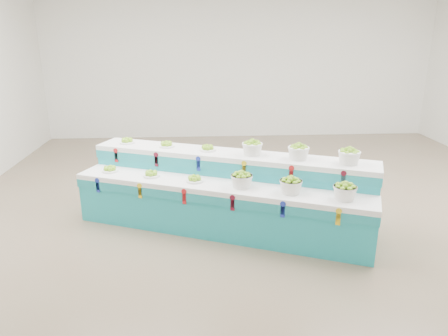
# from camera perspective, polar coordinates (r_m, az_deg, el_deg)

# --- Properties ---
(ground) EXTENTS (10.00, 10.00, 0.00)m
(ground) POSITION_cam_1_polar(r_m,az_deg,el_deg) (6.50, 6.72, -5.94)
(ground) COLOR #745E4A
(ground) RESTS_ON ground
(back_wall) EXTENTS (10.00, 0.00, 10.00)m
(back_wall) POSITION_cam_1_polar(r_m,az_deg,el_deg) (10.91, 2.34, 14.73)
(back_wall) COLOR silver
(back_wall) RESTS_ON ground
(display_stand) EXTENTS (4.22, 2.55, 1.02)m
(display_stand) POSITION_cam_1_polar(r_m,az_deg,el_deg) (5.80, -0.00, -3.38)
(display_stand) COLOR teal
(display_stand) RESTS_ON ground
(plate_lower_left) EXTENTS (0.31, 0.31, 0.09)m
(plate_lower_left) POSITION_cam_1_polar(r_m,az_deg,el_deg) (6.21, -15.51, -0.07)
(plate_lower_left) COLOR white
(plate_lower_left) RESTS_ON display_stand
(plate_lower_mid) EXTENTS (0.31, 0.31, 0.09)m
(plate_lower_mid) POSITION_cam_1_polar(r_m,az_deg,el_deg) (5.87, -10.04, -0.73)
(plate_lower_mid) COLOR white
(plate_lower_mid) RESTS_ON display_stand
(plate_lower_right) EXTENTS (0.31, 0.31, 0.09)m
(plate_lower_right) POSITION_cam_1_polar(r_m,az_deg,el_deg) (5.60, -4.10, -1.43)
(plate_lower_right) COLOR white
(plate_lower_right) RESTS_ON display_stand
(basket_lower_left) EXTENTS (0.37, 0.37, 0.21)m
(basket_lower_left) POSITION_cam_1_polar(r_m,az_deg,el_deg) (5.37, 2.46, -1.60)
(basket_lower_left) COLOR silver
(basket_lower_left) RESTS_ON display_stand
(basket_lower_mid) EXTENTS (0.37, 0.37, 0.21)m
(basket_lower_mid) POSITION_cam_1_polar(r_m,az_deg,el_deg) (5.24, 9.22, -2.34)
(basket_lower_mid) COLOR silver
(basket_lower_mid) RESTS_ON display_stand
(basket_lower_right) EXTENTS (0.37, 0.37, 0.21)m
(basket_lower_right) POSITION_cam_1_polar(r_m,az_deg,el_deg) (5.19, 16.38, -3.08)
(basket_lower_right) COLOR silver
(basket_lower_right) RESTS_ON display_stand
(plate_upper_left) EXTENTS (0.31, 0.31, 0.09)m
(plate_upper_left) POSITION_cam_1_polar(r_m,az_deg,el_deg) (6.54, -13.27, 3.75)
(plate_upper_left) COLOR white
(plate_upper_left) RESTS_ON display_stand
(plate_upper_mid) EXTENTS (0.31, 0.31, 0.09)m
(plate_upper_mid) POSITION_cam_1_polar(r_m,az_deg,el_deg) (6.22, -7.96, 3.33)
(plate_upper_mid) COLOR white
(plate_upper_mid) RESTS_ON display_stand
(plate_upper_right) EXTENTS (0.31, 0.31, 0.09)m
(plate_upper_right) POSITION_cam_1_polar(r_m,az_deg,el_deg) (5.96, -2.28, 2.84)
(plate_upper_right) COLOR white
(plate_upper_right) RESTS_ON display_stand
(basket_upper_left) EXTENTS (0.37, 0.37, 0.21)m
(basket_upper_left) POSITION_cam_1_polar(r_m,az_deg,el_deg) (5.75, 3.93, 2.84)
(basket_upper_left) COLOR silver
(basket_upper_left) RESTS_ON display_stand
(basket_upper_mid) EXTENTS (0.37, 0.37, 0.21)m
(basket_upper_mid) POSITION_cam_1_polar(r_m,az_deg,el_deg) (5.63, 10.26, 2.26)
(basket_upper_mid) COLOR silver
(basket_upper_mid) RESTS_ON display_stand
(basket_upper_right) EXTENTS (0.37, 0.37, 0.21)m
(basket_upper_right) POSITION_cam_1_polar(r_m,az_deg,el_deg) (5.58, 16.92, 1.61)
(basket_upper_right) COLOR silver
(basket_upper_right) RESTS_ON display_stand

